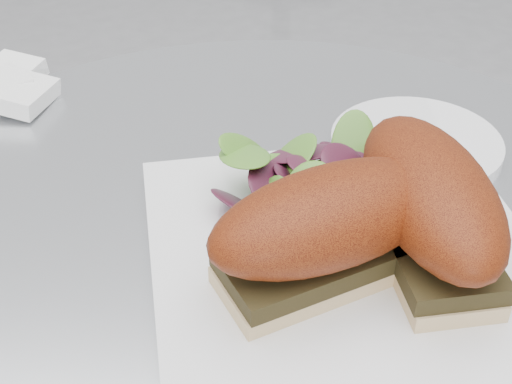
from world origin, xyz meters
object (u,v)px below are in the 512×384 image
sandwich_left (331,227)px  saucer (416,144)px  plate (345,260)px  sandwich_right (429,202)px

sandwich_left → saucer: 0.21m
plate → sandwich_right: (0.05, 0.01, 0.05)m
plate → sandwich_left: (-0.01, -0.02, 0.05)m
sandwich_left → saucer: sandwich_left is taller
sandwich_right → saucer: bearing=161.5°
sandwich_right → saucer: sandwich_right is taller
sandwich_left → saucer: size_ratio=1.24×
sandwich_right → plate: bearing=-96.4°
sandwich_left → sandwich_right: size_ratio=1.00×
sandwich_right → saucer: 0.16m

